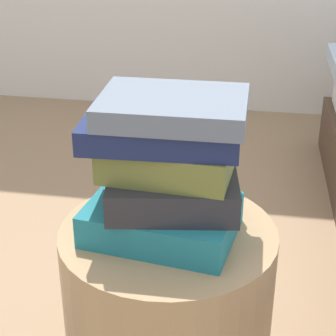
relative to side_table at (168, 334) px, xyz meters
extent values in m
cylinder|color=tan|center=(0.00, 0.00, 0.00)|extent=(0.41, 0.41, 0.50)
cube|color=#1E727F|center=(-0.01, -0.01, 0.28)|extent=(0.29, 0.22, 0.06)
cube|color=#28282D|center=(0.01, 0.01, 0.34)|extent=(0.25, 0.24, 0.06)
cube|color=olive|center=(0.00, 0.01, 0.40)|extent=(0.23, 0.18, 0.06)
cube|color=#19234C|center=(-0.01, 0.00, 0.45)|extent=(0.28, 0.17, 0.04)
cube|color=slate|center=(0.01, 0.01, 0.49)|extent=(0.25, 0.19, 0.04)
camera|label=1|loc=(0.16, -0.93, 0.85)|focal=64.14mm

